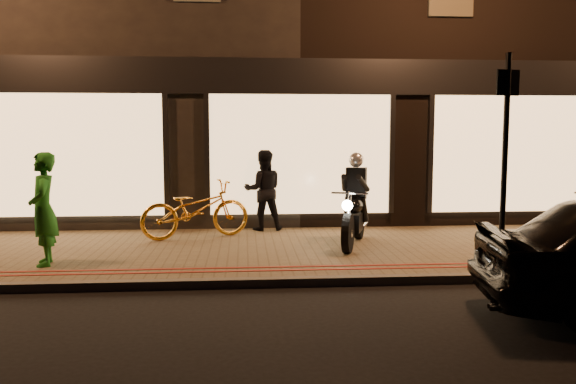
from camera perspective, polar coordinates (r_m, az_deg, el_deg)
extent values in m
plane|color=black|center=(7.59, 4.26, -9.57)|extent=(90.00, 90.00, 0.00)
cube|color=brown|center=(9.51, 2.43, -6.00)|extent=(50.00, 4.00, 0.12)
cube|color=#59544C|center=(7.63, 4.21, -9.03)|extent=(50.00, 0.14, 0.12)
cube|color=maroon|center=(7.99, 3.78, -7.86)|extent=(50.00, 0.06, 0.01)
cube|color=maroon|center=(8.19, 3.58, -7.53)|extent=(50.00, 0.06, 0.01)
cube|color=black|center=(17.09, -21.59, 13.03)|extent=(12.00, 10.00, 8.50)
cube|color=black|center=(17.86, 19.58, 12.78)|extent=(12.00, 10.00, 8.50)
cube|color=black|center=(11.29, 1.29, 11.66)|extent=(48.00, 0.12, 0.70)
cube|color=#F1BC78|center=(11.68, -21.32, 3.50)|extent=(3.60, 0.06, 2.38)
cube|color=#F1BC78|center=(11.23, 1.28, 3.82)|extent=(3.60, 0.06, 2.38)
cube|color=#F1BC78|center=(12.51, 22.28, 3.60)|extent=(3.60, 0.06, 2.38)
cylinder|color=black|center=(9.06, 6.10, -4.19)|extent=(0.33, 0.64, 0.64)
cylinder|color=black|center=(10.32, 7.24, -2.94)|extent=(0.33, 0.64, 0.64)
cylinder|color=silver|center=(9.06, 6.10, -4.19)|extent=(0.18, 0.18, 0.14)
cylinder|color=silver|center=(10.32, 7.24, -2.94)|extent=(0.18, 0.18, 0.14)
cube|color=black|center=(9.72, 6.76, -3.01)|extent=(0.48, 0.75, 0.30)
ellipsoid|color=black|center=(9.55, 6.67, -1.35)|extent=(0.47, 0.58, 0.29)
cube|color=black|center=(9.98, 7.03, -1.05)|extent=(0.39, 0.59, 0.09)
cylinder|color=silver|center=(9.11, 6.29, -0.12)|extent=(0.58, 0.23, 0.03)
cylinder|color=silver|center=(9.06, 6.17, -2.26)|extent=(0.16, 0.33, 0.71)
sphere|color=white|center=(8.90, 6.04, -1.37)|extent=(0.22, 0.22, 0.17)
cylinder|color=silver|center=(10.17, 7.79, -3.32)|extent=(0.25, 0.54, 0.07)
cube|color=black|center=(9.81, 6.95, 0.89)|extent=(0.39, 0.32, 0.55)
sphere|color=silver|center=(9.73, 6.93, 3.27)|extent=(0.33, 0.33, 0.26)
cylinder|color=black|center=(9.52, 5.72, 0.93)|extent=(0.21, 0.61, 0.34)
cylinder|color=black|center=(9.47, 7.63, 0.88)|extent=(0.36, 0.57, 0.34)
cylinder|color=black|center=(9.84, 6.08, -1.72)|extent=(0.13, 0.27, 0.46)
cylinder|color=black|center=(9.80, 7.69, -1.77)|extent=(0.26, 0.28, 0.46)
cylinder|color=black|center=(8.31, 21.14, 2.73)|extent=(0.09, 0.09, 3.00)
cube|color=black|center=(8.33, 21.43, 10.30)|extent=(0.35, 0.10, 0.35)
imported|color=gold|center=(10.39, -9.38, -1.76)|extent=(2.13, 1.34, 1.05)
imported|color=#1E731F|center=(8.85, -23.60, -1.60)|extent=(0.55, 0.69, 1.64)
imported|color=black|center=(11.09, -2.52, 0.19)|extent=(0.82, 0.66, 1.59)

